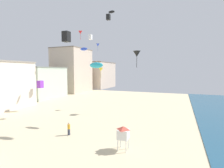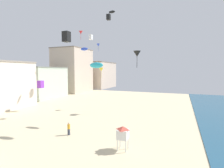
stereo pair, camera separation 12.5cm
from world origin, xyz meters
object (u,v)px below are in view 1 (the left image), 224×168
at_px(kite_black_box, 108,17).
at_px(kite_white_box, 90,37).
at_px(kite_blue_delta, 98,45).
at_px(kite_purple_box, 40,84).
at_px(kite_flyer, 69,128).
at_px(lifeguard_stand, 123,133).
at_px(kite_blue_parafoil, 84,49).
at_px(kite_yellow_delta, 101,70).
at_px(kite_black_parafoil, 112,12).
at_px(kite_black_delta, 137,54).
at_px(kite_cyan_parafoil, 96,65).
at_px(kite_red_delta, 80,33).
at_px(kite_black_box_2, 66,37).

xyz_separation_m(kite_black_box, kite_white_box, (-8.15, 7.77, -1.80)).
bearing_deg(kite_blue_delta, kite_purple_box, -107.37).
bearing_deg(kite_white_box, kite_flyer, -68.85).
distance_m(kite_flyer, kite_white_box, 27.23).
distance_m(lifeguard_stand, kite_white_box, 31.04).
bearing_deg(kite_blue_parafoil, kite_blue_delta, 48.61).
relative_size(lifeguard_stand, kite_yellow_delta, 1.13).
relative_size(kite_purple_box, kite_black_parafoil, 0.95).
bearing_deg(kite_black_box, kite_blue_delta, 123.39).
bearing_deg(kite_purple_box, kite_black_parafoil, 44.53).
distance_m(lifeguard_stand, kite_yellow_delta, 21.95).
bearing_deg(kite_black_delta, kite_yellow_delta, -179.31).
relative_size(kite_cyan_parafoil, kite_white_box, 1.87).
distance_m(kite_purple_box, kite_red_delta, 16.82).
distance_m(kite_white_box, kite_red_delta, 3.09).
distance_m(kite_flyer, kite_red_delta, 28.83).
distance_m(kite_black_parafoil, kite_blue_parafoil, 12.35).
bearing_deg(kite_purple_box, kite_flyer, -34.84).
relative_size(kite_blue_delta, kite_blue_parafoil, 0.97).
bearing_deg(kite_white_box, kite_cyan_parafoil, -58.48).
bearing_deg(lifeguard_stand, kite_purple_box, 135.35).
height_order(kite_black_parafoil, kite_yellow_delta, kite_black_parafoil).
height_order(kite_blue_delta, kite_blue_parafoil, kite_blue_delta).
height_order(kite_flyer, lifeguard_stand, lifeguard_stand).
xyz_separation_m(lifeguard_stand, kite_cyan_parafoil, (-6.81, 7.37, 7.36)).
xyz_separation_m(kite_flyer, kite_blue_parafoil, (-11.55, 23.43, 13.37)).
distance_m(kite_black_delta, kite_yellow_delta, 8.57).
relative_size(kite_flyer, kite_white_box, 1.35).
bearing_deg(kite_black_parafoil, kite_cyan_parafoil, -76.92).
height_order(lifeguard_stand, kite_black_box_2, kite_black_box_2).
bearing_deg(kite_black_box, kite_red_delta, 145.13).
distance_m(lifeguard_stand, kite_red_delta, 33.08).
distance_m(kite_blue_delta, kite_blue_parafoil, 4.33).
distance_m(kite_black_parafoil, kite_red_delta, 9.38).
bearing_deg(lifeguard_stand, kite_black_parafoil, 97.11).
bearing_deg(kite_black_delta, kite_blue_delta, 143.64).
relative_size(kite_black_parafoil, kite_red_delta, 0.74).
distance_m(kite_cyan_parafoil, kite_red_delta, 20.79).
bearing_deg(kite_white_box, kite_red_delta, -177.11).
bearing_deg(lifeguard_stand, kite_black_delta, 81.91).
bearing_deg(kite_blue_parafoil, lifeguard_stand, -52.06).
relative_size(kite_blue_delta, kite_black_box_2, 1.34).
xyz_separation_m(kite_flyer, kite_white_box, (-7.99, 20.66, 15.83)).
bearing_deg(kite_cyan_parafoil, kite_black_box_2, -159.68).
height_order(kite_black_parafoil, kite_blue_delta, kite_black_parafoil).
bearing_deg(kite_flyer, kite_white_box, -85.92).
xyz_separation_m(kite_cyan_parafoil, kite_yellow_delta, (-4.13, 10.40, -0.57)).
height_order(kite_black_box, kite_red_delta, kite_black_box).
xyz_separation_m(lifeguard_stand, kite_yellow_delta, (-10.94, 17.78, 6.79)).
bearing_deg(kite_cyan_parafoil, kite_flyer, -100.16).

